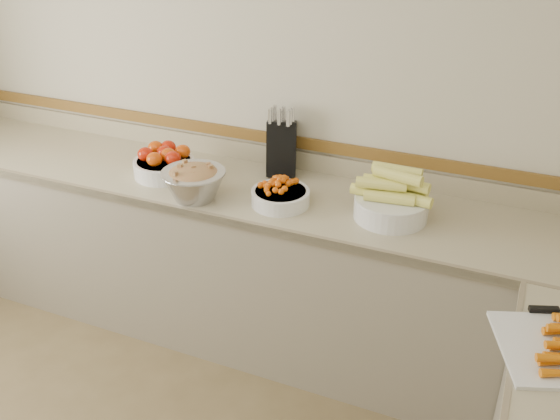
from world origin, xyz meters
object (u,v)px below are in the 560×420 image
at_px(knife_block, 282,147).
at_px(cherry_tomato_bowl, 280,194).
at_px(rhubarb_bowl, 194,182).
at_px(corn_bowl, 391,200).
at_px(tomato_bowl, 164,163).

bearing_deg(knife_block, cherry_tomato_bowl, -67.95).
xyz_separation_m(cherry_tomato_bowl, rhubarb_bowl, (-0.40, -0.11, 0.04)).
height_order(knife_block, corn_bowl, knife_block).
relative_size(cherry_tomato_bowl, rhubarb_bowl, 0.90).
bearing_deg(rhubarb_bowl, tomato_bowl, 147.83).
height_order(tomato_bowl, rhubarb_bowl, rhubarb_bowl).
relative_size(cherry_tomato_bowl, corn_bowl, 0.75).
distance_m(knife_block, rhubarb_bowl, 0.51).
bearing_deg(rhubarb_bowl, knife_block, 58.03).
bearing_deg(cherry_tomato_bowl, corn_bowl, 8.48).
bearing_deg(rhubarb_bowl, cherry_tomato_bowl, 15.04).
height_order(knife_block, cherry_tomato_bowl, knife_block).
height_order(corn_bowl, rhubarb_bowl, corn_bowl).
relative_size(tomato_bowl, cherry_tomato_bowl, 1.13).
relative_size(knife_block, tomato_bowl, 1.16).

